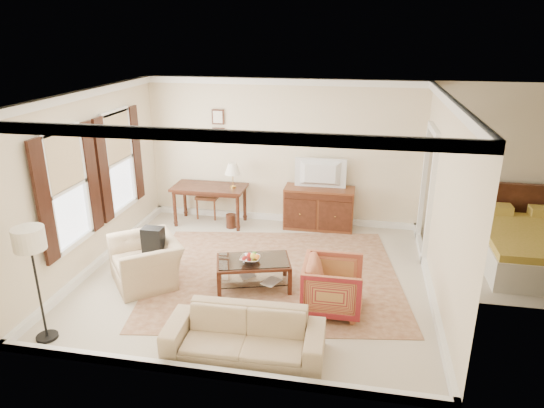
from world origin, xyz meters
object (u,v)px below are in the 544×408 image
(striped_armchair, at_px, (333,284))
(sofa, at_px, (244,328))
(sideboard, at_px, (319,208))
(coffee_table, at_px, (253,266))
(club_armchair, at_px, (145,254))
(writing_desk, at_px, (210,191))
(tv, at_px, (320,165))

(striped_armchair, distance_m, sofa, 1.56)
(sideboard, distance_m, coffee_table, 2.67)
(sideboard, relative_size, striped_armchair, 1.63)
(coffee_table, bearing_deg, sofa, -80.97)
(coffee_table, xyz_separation_m, club_armchair, (-1.69, -0.15, 0.12))
(writing_desk, relative_size, striped_armchair, 1.74)
(sideboard, distance_m, striped_armchair, 3.03)
(sofa, bearing_deg, coffee_table, 97.41)
(club_armchair, distance_m, sofa, 2.45)
(tv, relative_size, striped_armchair, 1.14)
(sideboard, bearing_deg, sofa, -96.74)
(tv, bearing_deg, sideboard, -90.00)
(writing_desk, height_order, club_armchair, club_armchair)
(sideboard, relative_size, tv, 1.43)
(sideboard, distance_m, tv, 0.90)
(striped_armchair, distance_m, club_armchair, 2.95)
(writing_desk, relative_size, coffee_table, 1.17)
(club_armchair, bearing_deg, sideboard, 99.35)
(writing_desk, relative_size, tv, 1.53)
(coffee_table, bearing_deg, tv, 73.48)
(sideboard, height_order, tv, tv)
(writing_desk, xyz_separation_m, striped_armchair, (2.69, -2.82, -0.27))
(sideboard, xyz_separation_m, coffee_table, (-0.76, -2.57, -0.06))
(sofa, bearing_deg, club_armchair, 141.05)
(sofa, bearing_deg, sideboard, 81.65)
(tv, bearing_deg, writing_desk, 3.99)
(coffee_table, bearing_deg, club_armchair, -175.07)
(tv, distance_m, sofa, 4.31)
(writing_desk, bearing_deg, coffee_table, -58.87)
(tv, height_order, club_armchair, tv)
(club_armchair, relative_size, sofa, 0.57)
(striped_armchair, height_order, club_armchair, club_armchair)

